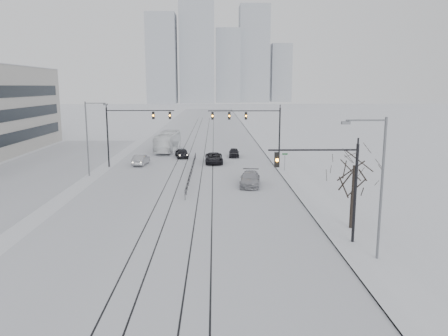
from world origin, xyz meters
TOP-DOWN VIEW (x-y plane):
  - ground at (0.00, 0.00)m, footprint 500.00×500.00m
  - road at (0.00, 60.00)m, footprint 22.00×260.00m
  - sidewalk_east at (13.50, 60.00)m, footprint 5.00×260.00m
  - curb at (11.05, 60.00)m, footprint 0.10×260.00m
  - parking_strip at (-20.00, 35.00)m, footprint 14.00×60.00m
  - tram_rails at (-0.00, 40.00)m, footprint 5.30×180.00m
  - skyline at (5.02, 273.63)m, footprint 96.00×48.00m
  - traffic_mast_near at (10.79, 6.00)m, footprint 6.10×0.37m
  - traffic_mast_ne at (8.15, 34.99)m, footprint 9.60×0.37m
  - traffic_mast_nw at (-8.52, 36.00)m, footprint 9.10×0.37m
  - street_light_east at (12.70, 3.00)m, footprint 2.73×0.25m
  - street_light_west at (-12.20, 30.00)m, footprint 2.73×0.25m
  - bare_tree at (13.20, 9.00)m, footprint 4.40×4.40m
  - median_fence at (0.00, 30.00)m, footprint 0.06×24.00m
  - street_sign at (11.80, 32.00)m, footprint 0.70×0.06m
  - sedan_sb_inner at (-2.17, 43.61)m, footprint 2.55×4.61m
  - sedan_sb_outer at (-7.39, 37.34)m, footprint 1.98×4.53m
  - sedan_nb_front at (2.75, 38.49)m, footprint 2.57×5.33m
  - sedan_nb_right at (6.73, 24.13)m, footprint 2.73×5.43m
  - sedan_nb_far at (5.85, 44.16)m, footprint 1.68×3.92m
  - box_truck at (-5.02, 50.44)m, footprint 3.52×11.68m

SIDE VIEW (x-z plane):
  - ground at x=0.00m, z-range 0.00..0.00m
  - road at x=0.00m, z-range 0.00..0.02m
  - parking_strip at x=-20.00m, z-range 0.00..0.03m
  - tram_rails at x=0.00m, z-range 0.02..0.03m
  - curb at x=11.05m, z-range 0.00..0.12m
  - sidewalk_east at x=13.50m, z-range 0.00..0.16m
  - median_fence at x=0.00m, z-range 0.03..1.03m
  - sedan_nb_far at x=5.85m, z-range 0.00..1.32m
  - sedan_sb_outer at x=-7.39m, z-range 0.00..1.45m
  - sedan_nb_front at x=2.75m, z-range 0.00..1.46m
  - sedan_sb_inner at x=-2.17m, z-range 0.00..1.48m
  - sedan_nb_right at x=6.73m, z-range 0.00..1.51m
  - box_truck at x=-5.02m, z-range 0.00..3.21m
  - street_sign at x=11.80m, z-range 0.41..2.81m
  - bare_tree at x=13.20m, z-range 1.44..7.54m
  - traffic_mast_near at x=10.79m, z-range 1.06..8.06m
  - street_light_east at x=12.70m, z-range 0.71..9.71m
  - street_light_west at x=-12.20m, z-range 0.71..9.71m
  - traffic_mast_nw at x=-8.52m, z-range 1.57..9.57m
  - traffic_mast_ne at x=8.15m, z-range 1.76..9.76m
  - skyline at x=5.02m, z-range -5.35..66.65m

